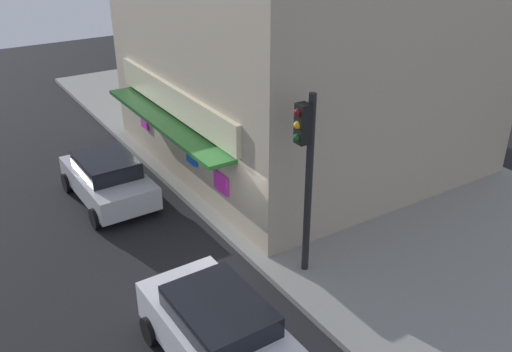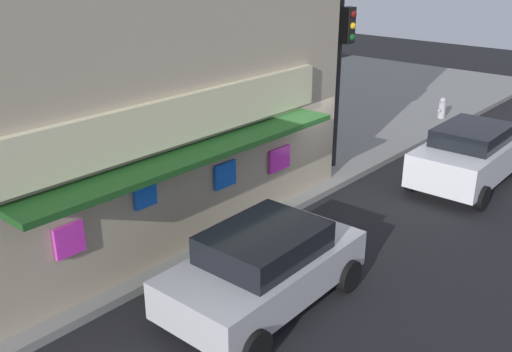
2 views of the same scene
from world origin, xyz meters
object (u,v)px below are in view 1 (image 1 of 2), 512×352
object	(u,v)px
potted_plant_by_doorway	(237,165)
parked_car_silver	(108,178)
potted_plant_by_window	(192,124)
traffic_light	(306,163)
pedestrian	(283,207)
parked_car_white	(220,333)
trash_can	(182,144)

from	to	relation	value
potted_plant_by_doorway	parked_car_silver	size ratio (longest dim) A/B	0.25
potted_plant_by_window	traffic_light	bearing A→B (deg)	-10.07
pedestrian	parked_car_silver	xyz separation A→B (m)	(-4.90, -3.36, -0.28)
pedestrian	traffic_light	bearing A→B (deg)	-18.43
pedestrian	potted_plant_by_doorway	distance (m)	3.69
potted_plant_by_doorway	parked_car_white	bearing A→B (deg)	-33.08
pedestrian	parked_car_silver	distance (m)	5.95
pedestrian	potted_plant_by_doorway	world-z (taller)	pedestrian
traffic_light	trash_can	size ratio (longest dim) A/B	5.26
potted_plant_by_doorway	parked_car_white	size ratio (longest dim) A/B	0.24
trash_can	pedestrian	size ratio (longest dim) A/B	0.55
potted_plant_by_doorway	potted_plant_by_window	xyz separation A→B (m)	(-4.30, 0.51, -0.02)
trash_can	pedestrian	bearing A→B (deg)	-0.19
trash_can	potted_plant_by_doorway	bearing A→B (deg)	12.02
traffic_light	trash_can	world-z (taller)	traffic_light
potted_plant_by_window	pedestrian	bearing A→B (deg)	-8.28
parked_car_white	potted_plant_by_window	bearing A→B (deg)	155.97
potted_plant_by_window	parked_car_white	bearing A→B (deg)	-24.03
trash_can	potted_plant_by_doorway	xyz separation A→B (m)	(2.93, 0.62, 0.15)
potted_plant_by_window	parked_car_white	world-z (taller)	parked_car_white
pedestrian	potted_plant_by_window	xyz separation A→B (m)	(-7.92, 1.15, -0.34)
traffic_light	potted_plant_by_doorway	distance (m)	5.91
pedestrian	parked_car_silver	world-z (taller)	pedestrian
parked_car_silver	parked_car_white	size ratio (longest dim) A/B	0.96
traffic_light	potted_plant_by_window	distance (m)	10.01
pedestrian	potted_plant_by_window	bearing A→B (deg)	171.72
potted_plant_by_doorway	parked_car_silver	xyz separation A→B (m)	(-1.29, -4.00, 0.03)
trash_can	potted_plant_by_doorway	distance (m)	2.99
traffic_light	trash_can	distance (m)	8.60
traffic_light	pedestrian	xyz separation A→B (m)	(-1.63, 0.54, -2.13)
trash_can	parked_car_white	bearing A→B (deg)	-21.47
trash_can	parked_car_silver	distance (m)	3.76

